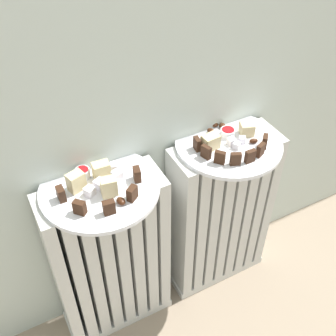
# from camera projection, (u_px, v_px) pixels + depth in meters

# --- Properties ---
(radiator_left) EXTENTS (0.35, 0.14, 0.60)m
(radiator_left) POSITION_uv_depth(u_px,v_px,m) (111.00, 260.00, 1.27)
(radiator_left) COLOR silver
(radiator_left) RESTS_ON ground_plane
(radiator_right) EXTENTS (0.35, 0.14, 0.60)m
(radiator_right) POSITION_uv_depth(u_px,v_px,m) (220.00, 215.00, 1.41)
(radiator_right) COLOR silver
(radiator_right) RESTS_ON ground_plane
(plate_left) EXTENTS (0.31, 0.31, 0.01)m
(plate_left) POSITION_uv_depth(u_px,v_px,m) (100.00, 188.00, 1.06)
(plate_left) COLOR white
(plate_left) RESTS_ON radiator_left
(plate_right) EXTENTS (0.31, 0.31, 0.01)m
(plate_right) POSITION_uv_depth(u_px,v_px,m) (228.00, 143.00, 1.20)
(plate_right) COLOR white
(plate_right) RESTS_ON radiator_right
(dark_cake_slice_left_0) EXTENTS (0.02, 0.03, 0.04)m
(dark_cake_slice_left_0) POSITION_uv_depth(u_px,v_px,m) (61.00, 194.00, 1.01)
(dark_cake_slice_left_0) COLOR #382114
(dark_cake_slice_left_0) RESTS_ON plate_left
(dark_cake_slice_left_1) EXTENTS (0.03, 0.03, 0.04)m
(dark_cake_slice_left_1) POSITION_uv_depth(u_px,v_px,m) (80.00, 208.00, 0.98)
(dark_cake_slice_left_1) COLOR #382114
(dark_cake_slice_left_1) RESTS_ON plate_left
(dark_cake_slice_left_2) EXTENTS (0.03, 0.02, 0.04)m
(dark_cake_slice_left_2) POSITION_uv_depth(u_px,v_px,m) (109.00, 207.00, 0.98)
(dark_cake_slice_left_2) COLOR #382114
(dark_cake_slice_left_2) RESTS_ON plate_left
(dark_cake_slice_left_3) EXTENTS (0.03, 0.03, 0.04)m
(dark_cake_slice_left_3) POSITION_uv_depth(u_px,v_px,m) (132.00, 193.00, 1.01)
(dark_cake_slice_left_3) COLOR #382114
(dark_cake_slice_left_3) RESTS_ON plate_left
(dark_cake_slice_left_4) EXTENTS (0.02, 0.03, 0.04)m
(dark_cake_slice_left_4) POSITION_uv_depth(u_px,v_px,m) (137.00, 174.00, 1.07)
(dark_cake_slice_left_4) COLOR #382114
(dark_cake_slice_left_4) RESTS_ON plate_left
(marble_cake_slice_left_0) EXTENTS (0.04, 0.04, 0.05)m
(marble_cake_slice_left_0) POSITION_uv_depth(u_px,v_px,m) (109.00, 187.00, 1.02)
(marble_cake_slice_left_0) COLOR beige
(marble_cake_slice_left_0) RESTS_ON plate_left
(marble_cake_slice_left_1) EXTENTS (0.05, 0.04, 0.05)m
(marble_cake_slice_left_1) POSITION_uv_depth(u_px,v_px,m) (76.00, 182.00, 1.04)
(marble_cake_slice_left_1) COLOR beige
(marble_cake_slice_left_1) RESTS_ON plate_left
(marble_cake_slice_left_2) EXTENTS (0.05, 0.03, 0.05)m
(marble_cake_slice_left_2) POSITION_uv_depth(u_px,v_px,m) (101.00, 170.00, 1.07)
(marble_cake_slice_left_2) COLOR beige
(marble_cake_slice_left_2) RESTS_ON plate_left
(turkish_delight_left_0) EXTENTS (0.03, 0.03, 0.02)m
(turkish_delight_left_0) POSITION_uv_depth(u_px,v_px,m) (89.00, 191.00, 1.03)
(turkish_delight_left_0) COLOR white
(turkish_delight_left_0) RESTS_ON plate_left
(turkish_delight_left_1) EXTENTS (0.03, 0.03, 0.02)m
(turkish_delight_left_1) POSITION_uv_depth(u_px,v_px,m) (116.00, 167.00, 1.10)
(turkish_delight_left_1) COLOR white
(turkish_delight_left_1) RESTS_ON plate_left
(turkish_delight_left_2) EXTENTS (0.03, 0.03, 0.02)m
(turkish_delight_left_2) POSITION_uv_depth(u_px,v_px,m) (117.00, 175.00, 1.07)
(turkish_delight_left_2) COLOR white
(turkish_delight_left_2) RESTS_ON plate_left
(turkish_delight_left_3) EXTENTS (0.03, 0.03, 0.02)m
(turkish_delight_left_3) POSITION_uv_depth(u_px,v_px,m) (100.00, 184.00, 1.05)
(turkish_delight_left_3) COLOR white
(turkish_delight_left_3) RESTS_ON plate_left
(medjool_date_left_0) EXTENTS (0.02, 0.03, 0.02)m
(medjool_date_left_0) POSITION_uv_depth(u_px,v_px,m) (121.00, 201.00, 1.01)
(medjool_date_left_0) COLOR #3D1E0F
(medjool_date_left_0) RESTS_ON plate_left
(medjool_date_left_1) EXTENTS (0.03, 0.03, 0.02)m
(medjool_date_left_1) POSITION_uv_depth(u_px,v_px,m) (92.00, 160.00, 1.12)
(medjool_date_left_1) COLOR #3D1E0F
(medjool_date_left_1) RESTS_ON plate_left
(jam_bowl_left) EXTENTS (0.04, 0.04, 0.03)m
(jam_bowl_left) POSITION_uv_depth(u_px,v_px,m) (83.00, 173.00, 1.08)
(jam_bowl_left) COLOR white
(jam_bowl_left) RESTS_ON plate_left
(dark_cake_slice_right_0) EXTENTS (0.02, 0.03, 0.04)m
(dark_cake_slice_right_0) POSITION_uv_depth(u_px,v_px,m) (197.00, 144.00, 1.16)
(dark_cake_slice_right_0) COLOR #382114
(dark_cake_slice_right_0) RESTS_ON plate_right
(dark_cake_slice_right_1) EXTENTS (0.02, 0.03, 0.04)m
(dark_cake_slice_right_1) POSITION_uv_depth(u_px,v_px,m) (206.00, 152.00, 1.13)
(dark_cake_slice_right_1) COLOR #382114
(dark_cake_slice_right_1) RESTS_ON plate_right
(dark_cake_slice_right_2) EXTENTS (0.03, 0.03, 0.04)m
(dark_cake_slice_right_2) POSITION_uv_depth(u_px,v_px,m) (220.00, 158.00, 1.11)
(dark_cake_slice_right_2) COLOR #382114
(dark_cake_slice_right_2) RESTS_ON plate_right
(dark_cake_slice_right_3) EXTENTS (0.03, 0.02, 0.04)m
(dark_cake_slice_right_3) POSITION_uv_depth(u_px,v_px,m) (236.00, 159.00, 1.11)
(dark_cake_slice_right_3) COLOR #382114
(dark_cake_slice_right_3) RESTS_ON plate_right
(dark_cake_slice_right_4) EXTENTS (0.03, 0.01, 0.04)m
(dark_cake_slice_right_4) POSITION_uv_depth(u_px,v_px,m) (250.00, 156.00, 1.12)
(dark_cake_slice_right_4) COLOR #382114
(dark_cake_slice_right_4) RESTS_ON plate_right
(dark_cake_slice_right_5) EXTENTS (0.03, 0.02, 0.04)m
(dark_cake_slice_right_5) POSITION_uv_depth(u_px,v_px,m) (260.00, 150.00, 1.14)
(dark_cake_slice_right_5) COLOR #382114
(dark_cake_slice_right_5) RESTS_ON plate_right
(dark_cake_slice_right_6) EXTENTS (0.03, 0.03, 0.04)m
(dark_cake_slice_right_6) POSITION_uv_depth(u_px,v_px,m) (265.00, 141.00, 1.17)
(dark_cake_slice_right_6) COLOR #382114
(dark_cake_slice_right_6) RESTS_ON plate_right
(marble_cake_slice_right_0) EXTENTS (0.05, 0.04, 0.04)m
(marble_cake_slice_right_0) POSITION_uv_depth(u_px,v_px,m) (210.00, 142.00, 1.16)
(marble_cake_slice_right_0) COLOR beige
(marble_cake_slice_right_0) RESTS_ON plate_right
(marble_cake_slice_right_1) EXTENTS (0.05, 0.05, 0.04)m
(marble_cake_slice_right_1) POSITION_uv_depth(u_px,v_px,m) (247.00, 129.00, 1.21)
(marble_cake_slice_right_1) COLOR beige
(marble_cake_slice_right_1) RESTS_ON plate_right
(turkish_delight_right_0) EXTENTS (0.03, 0.03, 0.02)m
(turkish_delight_right_0) POSITION_uv_depth(u_px,v_px,m) (242.00, 140.00, 1.19)
(turkish_delight_right_0) COLOR white
(turkish_delight_right_0) RESTS_ON plate_right
(turkish_delight_right_1) EXTENTS (0.02, 0.02, 0.02)m
(turkish_delight_right_1) POSITION_uv_depth(u_px,v_px,m) (231.00, 141.00, 1.18)
(turkish_delight_right_1) COLOR white
(turkish_delight_right_1) RESTS_ON plate_right
(turkish_delight_right_2) EXTENTS (0.03, 0.03, 0.02)m
(turkish_delight_right_2) POSITION_uv_depth(u_px,v_px,m) (237.00, 145.00, 1.17)
(turkish_delight_right_2) COLOR white
(turkish_delight_right_2) RESTS_ON plate_right
(medjool_date_right_0) EXTENTS (0.03, 0.02, 0.01)m
(medjool_date_right_0) POSITION_uv_depth(u_px,v_px,m) (254.00, 141.00, 1.19)
(medjool_date_right_0) COLOR #3D1E0F
(medjool_date_right_0) RESTS_ON plate_right
(medjool_date_right_1) EXTENTS (0.03, 0.03, 0.01)m
(medjool_date_right_1) POSITION_uv_depth(u_px,v_px,m) (214.00, 124.00, 1.25)
(medjool_date_right_1) COLOR #3D1E0F
(medjool_date_right_1) RESTS_ON plate_right
(medjool_date_right_2) EXTENTS (0.03, 0.03, 0.02)m
(medjool_date_right_2) POSITION_uv_depth(u_px,v_px,m) (211.00, 131.00, 1.22)
(medjool_date_right_2) COLOR #3D1E0F
(medjool_date_right_2) RESTS_ON plate_right
(medjool_date_right_3) EXTENTS (0.03, 0.03, 0.02)m
(medjool_date_right_3) POSITION_uv_depth(u_px,v_px,m) (222.00, 126.00, 1.24)
(medjool_date_right_3) COLOR #3D1E0F
(medjool_date_right_3) RESTS_ON plate_right
(jam_bowl_right) EXTENTS (0.04, 0.04, 0.02)m
(jam_bowl_right) POSITION_uv_depth(u_px,v_px,m) (228.00, 132.00, 1.21)
(jam_bowl_right) COLOR white
(jam_bowl_right) RESTS_ON plate_right
(fork) EXTENTS (0.03, 0.10, 0.00)m
(fork) POSITION_uv_depth(u_px,v_px,m) (114.00, 189.00, 1.05)
(fork) COLOR silver
(fork) RESTS_ON plate_left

